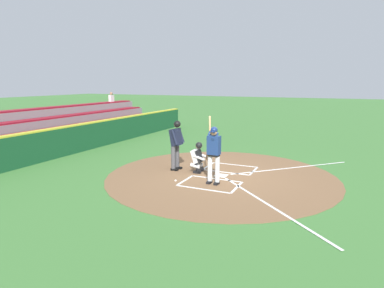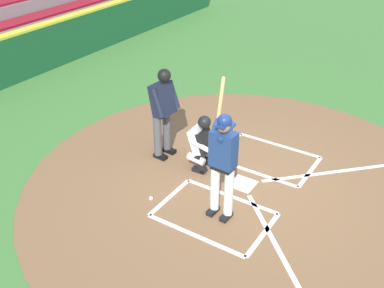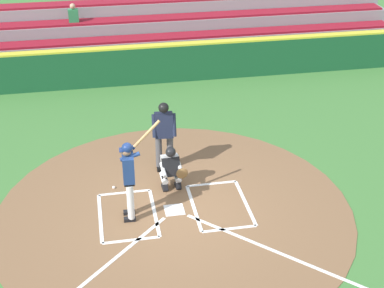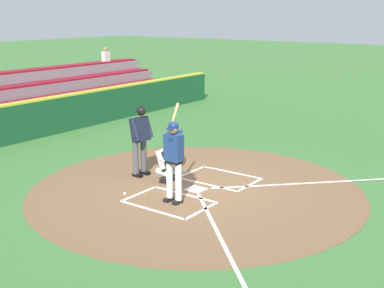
{
  "view_description": "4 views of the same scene",
  "coord_description": "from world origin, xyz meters",
  "px_view_note": "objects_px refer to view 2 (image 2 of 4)",
  "views": [
    {
      "loc": [
        10.53,
        3.72,
        3.27
      ],
      "look_at": [
        0.53,
        -0.88,
        1.16
      ],
      "focal_mm": 30.65,
      "sensor_mm": 36.0,
      "label": 1
    },
    {
      "loc": [
        6.27,
        2.92,
        4.9
      ],
      "look_at": [
        0.46,
        -0.81,
        0.83
      ],
      "focal_mm": 42.79,
      "sensor_mm": 36.0,
      "label": 2
    },
    {
      "loc": [
        1.51,
        10.3,
        7.47
      ],
      "look_at": [
        -0.56,
        -0.82,
        1.21
      ],
      "focal_mm": 52.96,
      "sensor_mm": 36.0,
      "label": 3
    },
    {
      "loc": [
        9.51,
        6.76,
        4.16
      ],
      "look_at": [
        0.02,
        -0.11,
        1.13
      ],
      "focal_mm": 47.81,
      "sensor_mm": 36.0,
      "label": 4
    }
  ],
  "objects_px": {
    "baseball": "(151,198)",
    "catcher": "(204,142)",
    "plate_umpire": "(163,107)",
    "batter": "(223,159)"
  },
  "relations": [
    {
      "from": "baseball",
      "to": "catcher",
      "type": "bearing_deg",
      "value": 170.16
    },
    {
      "from": "plate_umpire",
      "to": "baseball",
      "type": "xyz_separation_m",
      "value": [
        1.33,
        0.66,
        -1.04
      ]
    },
    {
      "from": "catcher",
      "to": "plate_umpire",
      "type": "relative_size",
      "value": 0.61
    },
    {
      "from": "plate_umpire",
      "to": "baseball",
      "type": "relative_size",
      "value": 25.2
    },
    {
      "from": "catcher",
      "to": "baseball",
      "type": "distance_m",
      "value": 1.49
    },
    {
      "from": "batter",
      "to": "plate_umpire",
      "type": "height_order",
      "value": "batter"
    },
    {
      "from": "catcher",
      "to": "baseball",
      "type": "bearing_deg",
      "value": -9.84
    },
    {
      "from": "batter",
      "to": "baseball",
      "type": "bearing_deg",
      "value": -75.21
    },
    {
      "from": "catcher",
      "to": "baseball",
      "type": "height_order",
      "value": "catcher"
    },
    {
      "from": "catcher",
      "to": "plate_umpire",
      "type": "bearing_deg",
      "value": -87.82
    }
  ]
}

